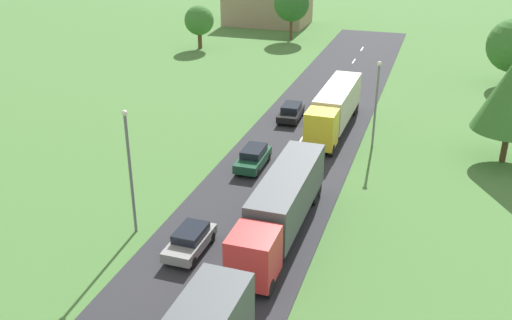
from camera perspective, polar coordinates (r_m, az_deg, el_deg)
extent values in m
cube|color=#2B2B30|center=(31.25, -5.92, -13.27)|extent=(10.00, 140.00, 0.06)
cube|color=white|center=(31.65, -5.49, -12.61)|extent=(0.16, 2.40, 0.01)
cube|color=white|center=(37.67, -0.84, -5.90)|extent=(0.16, 2.40, 0.01)
cube|color=white|center=(43.36, 2.03, -1.63)|extent=(0.16, 2.40, 0.01)
cube|color=white|center=(49.79, 4.37, 1.86)|extent=(0.16, 2.40, 0.01)
cube|color=white|center=(56.12, 6.09, 4.43)|extent=(0.16, 2.40, 0.01)
cube|color=white|center=(62.82, 7.52, 6.53)|extent=(0.16, 2.40, 0.01)
cube|color=white|center=(69.96, 8.73, 8.30)|extent=(0.16, 2.40, 0.01)
cube|color=white|center=(76.33, 9.62, 9.59)|extent=(0.16, 2.40, 0.01)
cube|color=white|center=(83.09, 10.41, 10.73)|extent=(0.16, 2.40, 0.01)
cube|color=red|center=(30.84, -0.23, -9.40)|extent=(2.44, 2.72, 2.69)
cube|color=black|center=(29.55, -1.04, -9.94)|extent=(2.10, 0.10, 1.18)
cube|color=#4C5156|center=(36.29, 3.14, -3.23)|extent=(2.50, 10.19, 2.80)
cube|color=black|center=(37.06, 3.08, -5.43)|extent=(0.90, 9.68, 0.24)
cylinder|color=black|center=(30.83, 1.26, -12.48)|extent=(0.35, 1.00, 1.00)
cylinder|color=black|center=(31.37, -2.49, -11.76)|extent=(0.35, 1.00, 1.00)
cylinder|color=black|center=(39.51, 5.72, -3.68)|extent=(0.35, 1.00, 1.00)
cylinder|color=black|center=(39.94, 2.78, -3.25)|extent=(0.35, 1.00, 1.00)
cylinder|color=black|center=(40.57, 6.10, -2.90)|extent=(0.35, 1.00, 1.00)
cylinder|color=black|center=(40.99, 3.23, -2.50)|extent=(0.35, 1.00, 1.00)
cube|color=yellow|center=(47.15, 6.44, 3.07)|extent=(2.48, 2.47, 3.00)
cube|color=black|center=(45.91, 6.14, 3.21)|extent=(2.10, 0.13, 1.32)
cube|color=beige|center=(53.20, 8.06, 5.74)|extent=(2.65, 10.16, 2.88)
cube|color=black|center=(53.73, 7.96, 4.09)|extent=(1.04, 9.63, 0.24)
cylinder|color=black|center=(46.98, 7.43, 0.95)|extent=(0.36, 1.01, 1.00)
cylinder|color=black|center=(47.38, 4.95, 1.28)|extent=(0.36, 1.01, 1.00)
cylinder|color=black|center=(56.42, 9.62, 4.86)|extent=(0.36, 1.01, 1.00)
cylinder|color=black|center=(56.76, 7.53, 5.11)|extent=(0.36, 1.01, 1.00)
cylinder|color=black|center=(57.56, 9.83, 5.24)|extent=(0.36, 1.01, 1.00)
cylinder|color=black|center=(57.89, 7.78, 5.48)|extent=(0.36, 1.01, 1.00)
cube|color=gray|center=(34.39, -6.55, -8.09)|extent=(1.85, 4.11, 0.60)
cube|color=black|center=(34.25, -6.45, -7.13)|extent=(1.54, 2.31, 0.52)
cylinder|color=black|center=(33.22, -6.26, -9.99)|extent=(0.23, 0.64, 0.64)
cylinder|color=black|center=(33.83, -8.76, -9.44)|extent=(0.23, 0.64, 0.64)
cylinder|color=black|center=(35.33, -4.38, -7.61)|extent=(0.23, 0.64, 0.64)
cylinder|color=black|center=(35.91, -6.76, -7.15)|extent=(0.23, 0.64, 0.64)
cube|color=#19472D|center=(44.53, -0.31, 0.04)|extent=(1.88, 4.50, 0.68)
cube|color=black|center=(44.47, -0.22, 0.89)|extent=(1.56, 2.53, 0.57)
cylinder|color=black|center=(43.14, 0.11, -1.29)|extent=(0.23, 0.64, 0.64)
cylinder|color=black|center=(43.59, -1.91, -1.02)|extent=(0.23, 0.64, 0.64)
cylinder|color=black|center=(45.79, 1.22, 0.28)|extent=(0.23, 0.64, 0.64)
cylinder|color=black|center=(46.21, -0.69, 0.52)|extent=(0.23, 0.64, 0.64)
cube|color=black|center=(54.47, 3.44, 4.58)|extent=(2.05, 4.31, 0.59)
cube|color=black|center=(54.47, 3.50, 5.22)|extent=(1.66, 2.44, 0.56)
cylinder|color=black|center=(53.09, 3.98, 3.69)|extent=(0.25, 0.65, 0.64)
cylinder|color=black|center=(53.42, 2.23, 3.86)|extent=(0.25, 0.65, 0.64)
cylinder|color=black|center=(55.74, 4.58, 4.69)|extent=(0.25, 0.65, 0.64)
cylinder|color=black|center=(56.05, 2.92, 4.85)|extent=(0.25, 0.65, 0.64)
cylinder|color=slate|center=(35.51, -12.24, -1.53)|extent=(0.18, 0.18, 7.75)
sphere|color=silver|center=(34.00, -12.83, 4.54)|extent=(0.36, 0.36, 0.36)
cylinder|color=slate|center=(48.44, 11.70, 5.13)|extent=(0.18, 0.18, 7.04)
sphere|color=silver|center=(47.40, 12.08, 9.29)|extent=(0.36, 0.36, 0.36)
cylinder|color=#513823|center=(87.52, 3.47, 12.82)|extent=(0.41, 0.41, 3.33)
sphere|color=#2D6628|center=(86.88, 3.53, 15.14)|extent=(5.12, 5.12, 5.12)
cylinder|color=#513823|center=(71.02, 23.66, 7.68)|extent=(0.39, 0.39, 2.27)
cylinder|color=#513823|center=(82.48, -5.55, 11.71)|extent=(0.57, 0.57, 2.38)
sphere|color=#38702D|center=(81.94, -5.63, 13.55)|extent=(4.03, 4.03, 4.03)
cylinder|color=#513823|center=(49.48, 23.32, 1.33)|extent=(0.48, 0.48, 2.73)
cube|color=#9E846B|center=(98.76, 1.16, 15.12)|extent=(13.25, 8.96, 6.54)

